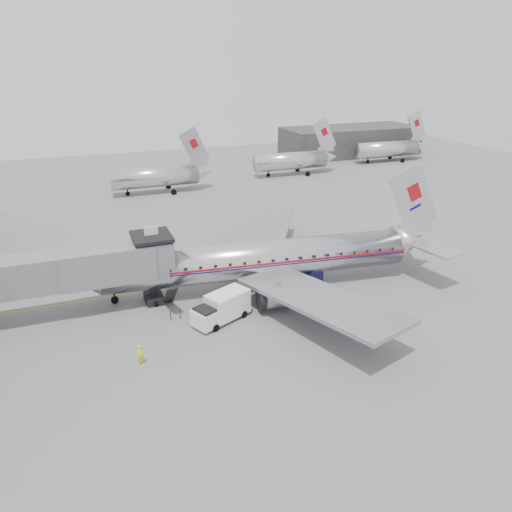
{
  "coord_description": "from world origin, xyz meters",
  "views": [
    {
      "loc": [
        -15.26,
        -37.89,
        21.18
      ],
      "look_at": [
        0.6,
        3.26,
        3.2
      ],
      "focal_mm": 35.0,
      "sensor_mm": 36.0,
      "label": 1
    }
  ],
  "objects_px": {
    "airliner": "(266,259)",
    "baggage_cart_navy": "(312,275)",
    "ramp_worker": "(141,355)",
    "service_van": "(222,307)"
  },
  "relations": [
    {
      "from": "airliner",
      "to": "baggage_cart_navy",
      "type": "distance_m",
      "value": 5.07
    },
    {
      "from": "baggage_cart_navy",
      "to": "ramp_worker",
      "type": "distance_m",
      "value": 19.7
    },
    {
      "from": "baggage_cart_navy",
      "to": "service_van",
      "type": "bearing_deg",
      "value": 179.81
    },
    {
      "from": "baggage_cart_navy",
      "to": "airliner",
      "type": "bearing_deg",
      "value": 147.52
    },
    {
      "from": "service_van",
      "to": "baggage_cart_navy",
      "type": "distance_m",
      "value": 11.29
    },
    {
      "from": "service_van",
      "to": "baggage_cart_navy",
      "type": "height_order",
      "value": "service_van"
    },
    {
      "from": "baggage_cart_navy",
      "to": "ramp_worker",
      "type": "xyz_separation_m",
      "value": [
        -18.0,
        -8.0,
        -0.04
      ]
    },
    {
      "from": "airliner",
      "to": "ramp_worker",
      "type": "xyz_separation_m",
      "value": [
        -13.45,
        -8.92,
        -2.08
      ]
    },
    {
      "from": "airliner",
      "to": "baggage_cart_navy",
      "type": "bearing_deg",
      "value": -4.68
    },
    {
      "from": "airliner",
      "to": "baggage_cart_navy",
      "type": "relative_size",
      "value": 14.9
    }
  ]
}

